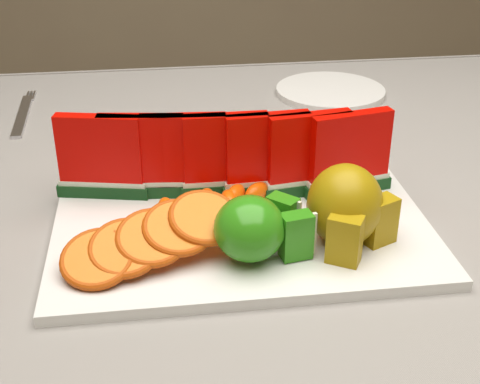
# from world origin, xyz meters

# --- Properties ---
(table) EXTENTS (1.40, 0.90, 0.75)m
(table) POSITION_xyz_m (0.00, 0.00, 0.65)
(table) COLOR #4A3417
(table) RESTS_ON ground
(tablecloth) EXTENTS (1.53, 1.03, 0.20)m
(tablecloth) POSITION_xyz_m (0.00, 0.00, 0.72)
(tablecloth) COLOR gray
(tablecloth) RESTS_ON table
(platter) EXTENTS (0.40, 0.30, 0.01)m
(platter) POSITION_xyz_m (-0.00, -0.06, 0.76)
(platter) COLOR silver
(platter) RESTS_ON tablecloth
(apple_cluster) EXTENTS (0.11, 0.09, 0.06)m
(apple_cluster) POSITION_xyz_m (0.00, -0.14, 0.80)
(apple_cluster) COLOR #2D8012
(apple_cluster) RESTS_ON platter
(pear_cluster) EXTENTS (0.10, 0.10, 0.09)m
(pear_cluster) POSITION_xyz_m (0.10, -0.13, 0.81)
(pear_cluster) COLOR gold
(pear_cluster) RESTS_ON platter
(side_plate) EXTENTS (0.20, 0.20, 0.01)m
(side_plate) POSITION_xyz_m (0.20, 0.34, 0.76)
(side_plate) COLOR silver
(side_plate) RESTS_ON tablecloth
(fork) EXTENTS (0.02, 0.20, 0.00)m
(fork) POSITION_xyz_m (-0.29, 0.31, 0.76)
(fork) COLOR silver
(fork) RESTS_ON tablecloth
(watermelon_row) EXTENTS (0.39, 0.07, 0.10)m
(watermelon_row) POSITION_xyz_m (-0.01, -0.01, 0.82)
(watermelon_row) COLOR #123F0F
(watermelon_row) RESTS_ON platter
(orange_fan_front) EXTENTS (0.19, 0.12, 0.05)m
(orange_fan_front) POSITION_xyz_m (-0.10, -0.14, 0.80)
(orange_fan_front) COLOR #E06100
(orange_fan_front) RESTS_ON platter
(orange_fan_back) EXTENTS (0.23, 0.10, 0.04)m
(orange_fan_back) POSITION_xyz_m (-0.03, 0.07, 0.79)
(orange_fan_back) COLOR #E06100
(orange_fan_back) RESTS_ON platter
(tangerine_segments) EXTENTS (0.13, 0.07, 0.02)m
(tangerine_segments) POSITION_xyz_m (-0.03, -0.05, 0.78)
(tangerine_segments) COLOR orange
(tangerine_segments) RESTS_ON platter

